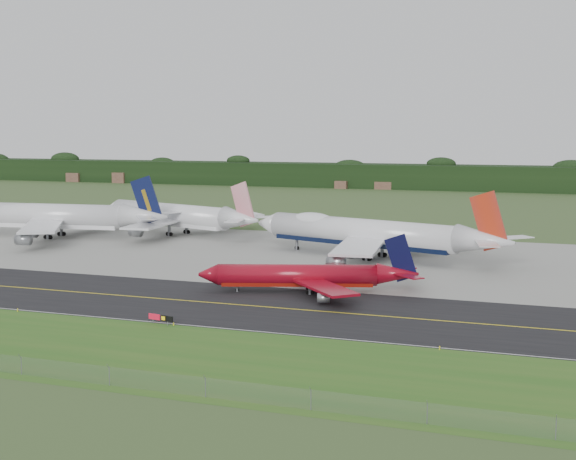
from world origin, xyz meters
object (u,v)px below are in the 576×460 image
Objects in this scene: jet_ba_747 at (370,233)px; jet_red_737 at (309,276)px; jet_navy_gold at (54,217)px; jet_star_tail at (177,216)px; taxiway_sign at (161,318)px.

jet_red_737 is at bearing -91.08° from jet_ba_747.
jet_red_737 is at bearing -28.17° from jet_navy_gold.
jet_navy_gold reaches higher than jet_star_tail.
jet_navy_gold is 1.14× the size of jet_star_tail.
jet_navy_gold is at bearing 151.83° from jet_red_737.
jet_red_737 is 33.32m from taxiway_sign.
jet_ba_747 reaches higher than taxiway_sign.
jet_navy_gold reaches higher than jet_red_737.
jet_navy_gold is (-88.22, 47.25, 2.69)m from jet_red_737.
jet_star_tail reaches higher than jet_red_737.
jet_red_737 is at bearing -46.95° from jet_star_tail.
jet_ba_747 is 14.61× the size of taxiway_sign.
taxiway_sign is at bearing -63.86° from jet_star_tail.
jet_ba_747 is 0.98× the size of jet_navy_gold.
jet_red_737 is at bearing 66.49° from taxiway_sign.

